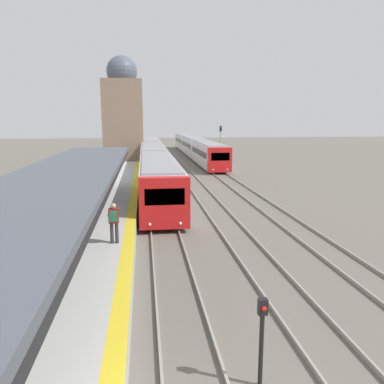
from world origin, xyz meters
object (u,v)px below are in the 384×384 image
Objects in this scene: train_near at (153,158)px; train_far at (194,146)px; signal_post_near at (262,334)px; signal_mast_far at (220,140)px; person_on_platform at (114,220)px.

train_far is at bearing 69.07° from train_near.
train_near is at bearing 92.39° from signal_post_near.
signal_mast_far is (2.03, -11.00, 1.48)m from train_far.
train_near is (2.27, 26.64, -0.15)m from person_on_platform.
person_on_platform is at bearing -94.86° from train_near.
person_on_platform is 8.61m from signal_post_near.
signal_mast_far is (9.14, 7.59, 1.46)m from train_near.
train_far is (7.11, 18.59, -0.02)m from train_near.
signal_mast_far is at bearing 79.60° from signal_post_near.
train_far reaches higher than person_on_platform.
person_on_platform is 0.33× the size of signal_mast_far.
train_far is (9.38, 45.23, -0.17)m from person_on_platform.
train_far is at bearing 83.89° from signal_post_near.
person_on_platform is 36.11m from signal_mast_far.
signal_post_near is 0.41× the size of signal_mast_far.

